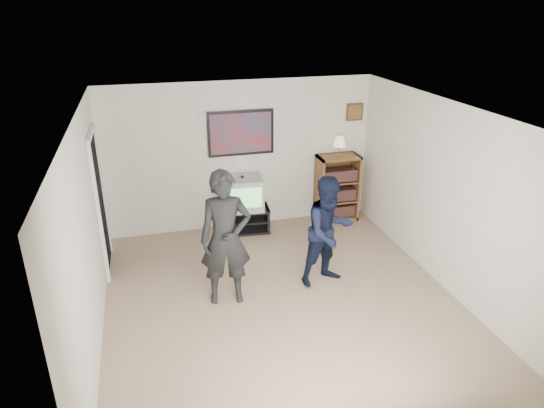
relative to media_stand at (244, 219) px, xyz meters
name	(u,v)px	position (x,y,z in m)	size (l,w,h in m)	color
room_shell	(276,205)	(0.03, -1.88, 1.04)	(4.51, 5.00, 2.51)	#93795D
media_stand	(244,219)	(0.00, 0.00, 0.00)	(0.88, 0.54, 0.42)	black
crt_television	(243,193)	(-0.01, 0.00, 0.48)	(0.65, 0.55, 0.55)	#A5A5A0
bookshelf	(337,188)	(1.70, 0.05, 0.38)	(0.72, 0.41, 1.18)	brown
table_lamp	(339,146)	(1.69, 0.05, 1.14)	(0.21, 0.21, 0.34)	beige
person_tall	(226,239)	(-0.65, -1.95, 0.68)	(0.65, 0.43, 1.79)	black
person_short	(329,231)	(0.78, -1.88, 0.57)	(0.75, 0.59, 1.55)	black
controller_left	(221,208)	(-0.66, -1.77, 1.03)	(0.04, 0.13, 0.04)	white
controller_right	(319,205)	(0.72, -1.61, 0.85)	(0.04, 0.13, 0.04)	white
poster	(241,133)	(0.03, 0.25, 1.44)	(1.10, 0.03, 0.75)	black
air_vent	(206,117)	(-0.52, 0.25, 1.74)	(0.28, 0.02, 0.14)	white
small_picture	(355,112)	(2.03, 0.25, 1.67)	(0.30, 0.03, 0.30)	#4B2A18
doorway	(100,204)	(-2.20, -0.63, 0.79)	(0.03, 0.85, 2.00)	black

